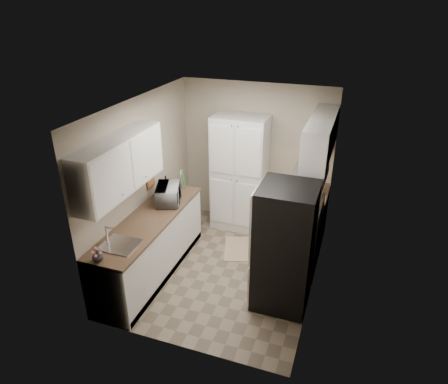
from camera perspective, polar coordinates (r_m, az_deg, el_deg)
The scene contains 16 objects.
ground at distance 6.17m, azimuth 0.17°, elevation -10.83°, with size 3.20×3.20×0.00m, color #7A6B56.
room_shell at distance 5.35m, azimuth -0.03°, elevation 3.20°, with size 2.64×3.24×2.52m.
pantry_cabinet at distance 6.81m, azimuth 2.23°, elevation 2.63°, with size 0.90×0.55×2.00m, color silver.
base_cabinet_left at distance 5.95m, azimuth -10.34°, elevation -7.72°, with size 0.60×2.30×0.88m, color silver.
countertop_left at distance 5.71m, azimuth -10.71°, elevation -3.88°, with size 0.63×2.33×0.04m, color brown.
base_cabinet_right at distance 6.73m, azimuth 11.55°, elevation -3.54°, with size 0.60×0.80×0.88m, color silver.
countertop_right at distance 6.52m, azimuth 11.91°, elevation -0.02°, with size 0.63×0.83×0.04m, color brown.
electric_range at distance 6.03m, azimuth 10.26°, elevation -6.77°, with size 0.71×0.78×1.13m.
refrigerator at distance 5.17m, azimuth 8.63°, elevation -7.83°, with size 0.70×0.72×1.70m, color #B7B7BC.
microwave at distance 6.02m, azimuth -7.93°, elevation -0.32°, with size 0.50×0.34×0.28m, color #BCBDC2.
wine_bottle at distance 6.33m, azimuth -8.29°, elevation 0.98°, with size 0.07×0.07×0.26m, color black.
flower_vase at distance 4.94m, azimuth -17.63°, elevation -8.74°, with size 0.13×0.13×0.14m, color silver.
cutting_board at distance 6.52m, azimuth -5.83°, elevation 1.87°, with size 0.02×0.21×0.26m, color #439343.
toaster_oven at distance 6.45m, azimuth 11.85°, elevation 0.95°, with size 0.30×0.38×0.22m, color #ACABB0.
fruit_basket at distance 6.38m, azimuth 12.22°, elevation 2.27°, with size 0.27×0.27×0.11m, color #E53300, non-canonical shape.
kitchen_mat at distance 6.60m, azimuth 2.06°, elevation -8.08°, with size 0.44×0.71×0.01m, color tan.
Camera 1 is at (1.62, -4.66, 3.71)m, focal length 32.00 mm.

